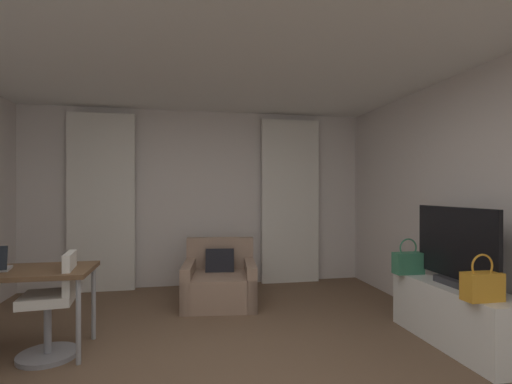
{
  "coord_description": "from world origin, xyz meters",
  "views": [
    {
      "loc": [
        -0.26,
        -2.72,
        1.41
      ],
      "look_at": [
        0.51,
        1.21,
        1.4
      ],
      "focal_mm": 26.55,
      "sensor_mm": 36.0,
      "label": 1
    }
  ],
  "objects_px": {
    "desk_chair": "(53,311)",
    "tv_console": "(456,315)",
    "desk": "(0,277)",
    "handbag_secondary": "(482,285)",
    "tv_flatscreen": "(455,248)",
    "armchair": "(220,283)",
    "handbag_primary": "(408,262)"
  },
  "relations": [
    {
      "from": "armchair",
      "to": "desk",
      "type": "height_order",
      "value": "armchair"
    },
    {
      "from": "armchair",
      "to": "tv_console",
      "type": "xyz_separation_m",
      "value": [
        2.0,
        -1.69,
        0.02
      ]
    },
    {
      "from": "tv_console",
      "to": "handbag_secondary",
      "type": "relative_size",
      "value": 3.67
    },
    {
      "from": "desk_chair",
      "to": "handbag_secondary",
      "type": "bearing_deg",
      "value": -14.94
    },
    {
      "from": "armchair",
      "to": "desk",
      "type": "relative_size",
      "value": 0.66
    },
    {
      "from": "armchair",
      "to": "tv_flatscreen",
      "type": "relative_size",
      "value": 0.96
    },
    {
      "from": "desk_chair",
      "to": "tv_console",
      "type": "xyz_separation_m",
      "value": [
        3.54,
        -0.44,
        -0.12
      ]
    },
    {
      "from": "desk",
      "to": "handbag_primary",
      "type": "bearing_deg",
      "value": -0.01
    },
    {
      "from": "desk",
      "to": "desk_chair",
      "type": "relative_size",
      "value": 1.68
    },
    {
      "from": "handbag_primary",
      "to": "handbag_secondary",
      "type": "xyz_separation_m",
      "value": [
        0.01,
        -0.98,
        0.0
      ]
    },
    {
      "from": "desk_chair",
      "to": "tv_flatscreen",
      "type": "relative_size",
      "value": 0.87
    },
    {
      "from": "armchair",
      "to": "handbag_primary",
      "type": "xyz_separation_m",
      "value": [
        1.85,
        -1.18,
        0.41
      ]
    },
    {
      "from": "armchair",
      "to": "tv_console",
      "type": "distance_m",
      "value": 2.62
    },
    {
      "from": "armchair",
      "to": "tv_flatscreen",
      "type": "distance_m",
      "value": 2.69
    },
    {
      "from": "desk_chair",
      "to": "tv_console",
      "type": "height_order",
      "value": "desk_chair"
    },
    {
      "from": "armchair",
      "to": "tv_flatscreen",
      "type": "xyz_separation_m",
      "value": [
        2.0,
        -1.68,
        0.63
      ]
    },
    {
      "from": "armchair",
      "to": "handbag_primary",
      "type": "height_order",
      "value": "handbag_primary"
    },
    {
      "from": "armchair",
      "to": "handbag_secondary",
      "type": "distance_m",
      "value": 2.88
    },
    {
      "from": "tv_console",
      "to": "tv_flatscreen",
      "type": "distance_m",
      "value": 0.61
    },
    {
      "from": "tv_flatscreen",
      "to": "handbag_secondary",
      "type": "height_order",
      "value": "tv_flatscreen"
    },
    {
      "from": "desk_chair",
      "to": "tv_console",
      "type": "relative_size",
      "value": 0.65
    },
    {
      "from": "tv_console",
      "to": "handbag_secondary",
      "type": "xyz_separation_m",
      "value": [
        -0.15,
        -0.47,
        0.39
      ]
    },
    {
      "from": "desk_chair",
      "to": "tv_console",
      "type": "bearing_deg",
      "value": -7.06
    },
    {
      "from": "desk_chair",
      "to": "handbag_secondary",
      "type": "height_order",
      "value": "handbag_secondary"
    },
    {
      "from": "armchair",
      "to": "handbag_secondary",
      "type": "relative_size",
      "value": 2.65
    },
    {
      "from": "desk",
      "to": "handbag_secondary",
      "type": "bearing_deg",
      "value": -14.38
    },
    {
      "from": "desk_chair",
      "to": "handbag_primary",
      "type": "distance_m",
      "value": 3.4
    },
    {
      "from": "desk",
      "to": "handbag_secondary",
      "type": "xyz_separation_m",
      "value": [
        3.83,
        -0.98,
        -0.01
      ]
    },
    {
      "from": "desk",
      "to": "tv_console",
      "type": "height_order",
      "value": "desk"
    },
    {
      "from": "handbag_secondary",
      "to": "desk_chair",
      "type": "bearing_deg",
      "value": 165.06
    },
    {
      "from": "armchair",
      "to": "desk",
      "type": "distance_m",
      "value": 2.34
    },
    {
      "from": "handbag_primary",
      "to": "tv_console",
      "type": "bearing_deg",
      "value": -73.47
    }
  ]
}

